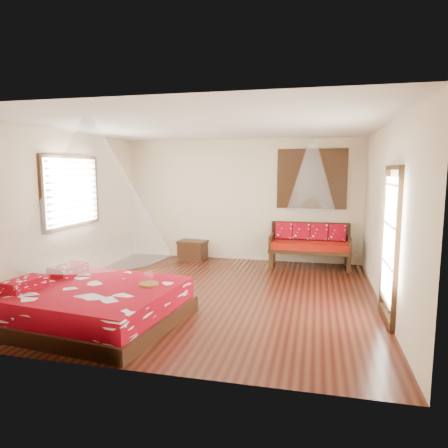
{
  "coord_description": "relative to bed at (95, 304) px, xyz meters",
  "views": [
    {
      "loc": [
        1.71,
        -6.38,
        2.1
      ],
      "look_at": [
        0.13,
        0.42,
        1.15
      ],
      "focal_mm": 32.0,
      "sensor_mm": 36.0,
      "label": 1
    }
  ],
  "objects": [
    {
      "name": "wine_tray",
      "position": [
        0.7,
        0.24,
        0.31
      ],
      "size": [
        0.28,
        0.28,
        0.22
      ],
      "rotation": [
        0.0,
        0.0,
        -0.35
      ],
      "color": "brown",
      "rests_on": "bed"
    },
    {
      "name": "glazed_door",
      "position": [
        3.95,
        1.0,
        0.82
      ],
      "size": [
        0.08,
        1.02,
        2.16
      ],
      "color": "black",
      "rests_on": "floor"
    },
    {
      "name": "bed",
      "position": [
        0.0,
        0.0,
        0.0
      ],
      "size": [
        2.42,
        2.23,
        0.65
      ],
      "rotation": [
        0.0,
        0.0,
        -0.12
      ],
      "color": "black",
      "rests_on": "floor"
    },
    {
      "name": "daybed",
      "position": [
        2.83,
        3.98,
        0.27
      ],
      "size": [
        1.72,
        0.77,
        0.94
      ],
      "color": "black",
      "rests_on": "floor"
    },
    {
      "name": "room",
      "position": [
        1.23,
        1.6,
        1.15
      ],
      "size": [
        5.54,
        5.54,
        2.84
      ],
      "color": "black",
      "rests_on": "ground"
    },
    {
      "name": "mosquito_net_daybed",
      "position": [
        2.83,
        3.85,
        1.75
      ],
      "size": [
        1.02,
        1.02,
        1.5
      ],
      "primitive_type": "cone",
      "color": "white",
      "rests_on": "ceiling"
    },
    {
      "name": "window_left",
      "position": [
        -1.48,
        1.8,
        1.45
      ],
      "size": [
        0.1,
        1.74,
        1.34
      ],
      "color": "black",
      "rests_on": "wall_left"
    },
    {
      "name": "shutter_panel",
      "position": [
        2.83,
        4.31,
        1.65
      ],
      "size": [
        1.52,
        0.06,
        1.32
      ],
      "color": "black",
      "rests_on": "wall_back"
    },
    {
      "name": "mosquito_net_main",
      "position": [
        0.02,
        -0.0,
        1.6
      ],
      "size": [
        2.06,
        2.06,
        1.8
      ],
      "primitive_type": "cone",
      "color": "white",
      "rests_on": "ceiling"
    },
    {
      "name": "storage_chest",
      "position": [
        0.14,
        4.05,
        -0.02
      ],
      "size": [
        0.69,
        0.54,
        0.45
      ],
      "rotation": [
        0.0,
        0.0,
        -0.11
      ],
      "color": "black",
      "rests_on": "floor"
    }
  ]
}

